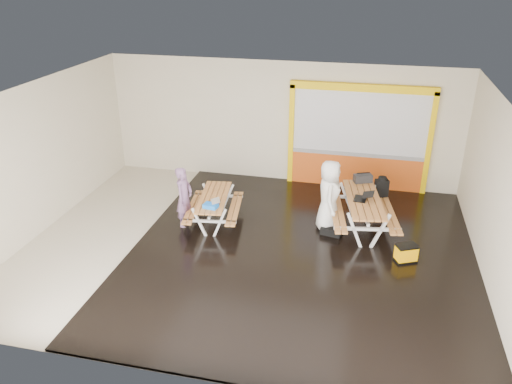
% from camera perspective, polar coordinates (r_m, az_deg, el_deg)
% --- Properties ---
extents(room, '(10.02, 8.02, 3.52)m').
position_cam_1_polar(room, '(10.69, -1.09, 1.67)').
color(room, beige).
rests_on(room, ground).
extents(deck, '(7.50, 7.98, 0.05)m').
position_cam_1_polar(deck, '(11.28, 5.20, -6.99)').
color(deck, black).
rests_on(deck, room).
extents(kiosk, '(3.88, 0.16, 3.00)m').
position_cam_1_polar(kiosk, '(14.19, 11.55, 5.81)').
color(kiosk, '#D75517').
rests_on(kiosk, room).
extents(picnic_table_left, '(1.50, 2.00, 0.74)m').
position_cam_1_polar(picnic_table_left, '(12.29, -4.80, -1.24)').
color(picnic_table_left, '#AF7139').
rests_on(picnic_table_left, deck).
extents(picnic_table_right, '(1.83, 2.40, 0.88)m').
position_cam_1_polar(picnic_table_right, '(12.14, 12.06, -1.58)').
color(picnic_table_right, '#AF7139').
rests_on(picnic_table_right, deck).
extents(person_left, '(0.43, 0.60, 1.54)m').
position_cam_1_polar(person_left, '(12.15, -8.16, -0.63)').
color(person_left, slate).
rests_on(person_left, deck).
extents(person_right, '(0.65, 0.91, 1.75)m').
position_cam_1_polar(person_right, '(11.94, 8.31, -0.42)').
color(person_right, white).
rests_on(person_right, deck).
extents(laptop_left, '(0.43, 0.42, 0.15)m').
position_cam_1_polar(laptop_left, '(11.75, -5.03, -1.33)').
color(laptop_left, silver).
rests_on(laptop_left, picnic_table_left).
extents(laptop_right, '(0.48, 0.43, 0.19)m').
position_cam_1_polar(laptop_right, '(11.96, 12.07, -0.58)').
color(laptop_right, black).
rests_on(laptop_right, picnic_table_right).
extents(blue_pouch, '(0.35, 0.27, 0.10)m').
position_cam_1_polar(blue_pouch, '(11.66, -5.17, -1.57)').
color(blue_pouch, blue).
rests_on(blue_pouch, picnic_table_left).
extents(toolbox, '(0.50, 0.38, 0.26)m').
position_cam_1_polar(toolbox, '(12.90, 12.04, 1.54)').
color(toolbox, black).
rests_on(toolbox, picnic_table_right).
extents(backpack, '(0.37, 0.30, 0.53)m').
position_cam_1_polar(backpack, '(12.95, 14.07, 0.56)').
color(backpack, black).
rests_on(backpack, picnic_table_right).
extents(dark_case, '(0.54, 0.44, 0.18)m').
position_cam_1_polar(dark_case, '(12.06, 8.59, -4.30)').
color(dark_case, black).
rests_on(dark_case, deck).
extents(fluke_bag, '(0.54, 0.46, 0.39)m').
position_cam_1_polar(fluke_bag, '(11.31, 16.67, -6.70)').
color(fluke_bag, black).
rests_on(fluke_bag, deck).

